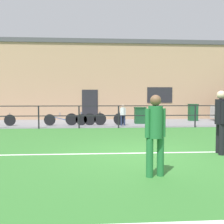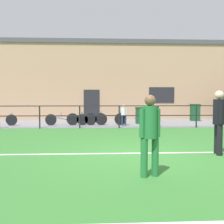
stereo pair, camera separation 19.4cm
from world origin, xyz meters
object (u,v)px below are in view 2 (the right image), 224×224
object	(u,v)px
bicycle_parked_0	(67,119)
trash_bin_1	(195,112)
player_goalkeeper	(219,118)
spectator_child	(124,114)
player_striker	(150,130)
bicycle_parked_3	(87,119)
trash_bin_0	(141,115)
bicycle_parked_1	(106,119)

from	to	relation	value
bicycle_parked_0	trash_bin_1	size ratio (longest dim) A/B	2.12
player_goalkeeper	spectator_child	bearing A→B (deg)	-154.82
player_striker	bicycle_parked_3	bearing A→B (deg)	84.88
spectator_child	trash_bin_1	world-z (taller)	spectator_child
player_goalkeeper	trash_bin_1	distance (m)	10.21
bicycle_parked_0	trash_bin_1	xyz separation A→B (m)	(8.10, 2.36, 0.23)
player_goalkeeper	bicycle_parked_0	xyz separation A→B (m)	(-5.03, 7.37, -0.64)
player_striker	player_goalkeeper	bearing A→B (deg)	24.04
bicycle_parked_3	trash_bin_0	xyz separation A→B (m)	(3.16, 0.77, 0.14)
spectator_child	bicycle_parked_3	size ratio (longest dim) A/B	0.51
spectator_child	trash_bin_1	bearing A→B (deg)	-160.35
player_striker	trash_bin_0	bearing A→B (deg)	66.13
bicycle_parked_0	player_goalkeeper	bearing A→B (deg)	-55.68
player_striker	bicycle_parked_0	size ratio (longest dim) A/B	0.68
spectator_child	bicycle_parked_1	distance (m)	1.07
bicycle_parked_1	trash_bin_1	size ratio (longest dim) A/B	2.10
bicycle_parked_0	trash_bin_0	xyz separation A→B (m)	(4.27, 0.77, 0.16)
spectator_child	bicycle_parked_0	distance (m)	3.17
player_striker	bicycle_parked_0	distance (m)	9.65
player_striker	bicycle_parked_3	distance (m)	9.38
spectator_child	bicycle_parked_0	size ratio (longest dim) A/B	0.49
spectator_child	trash_bin_0	distance (m)	1.53
bicycle_parked_1	trash_bin_1	bearing A→B (deg)	21.60
bicycle_parked_0	trash_bin_0	bearing A→B (deg)	10.24
spectator_child	bicycle_parked_3	bearing A→B (deg)	-15.08
bicycle_parked_1	trash_bin_0	xyz separation A→B (m)	(2.12, 0.77, 0.14)
bicycle_parked_1	trash_bin_1	world-z (taller)	trash_bin_1
bicycle_parked_1	trash_bin_0	bearing A→B (deg)	19.98
player_goalkeeper	bicycle_parked_0	size ratio (longest dim) A/B	0.74
player_goalkeeper	bicycle_parked_0	distance (m)	8.95
player_goalkeeper	spectator_child	xyz separation A→B (m)	(-1.89, 7.12, -0.32)
bicycle_parked_3	trash_bin_1	distance (m)	7.38
player_striker	trash_bin_1	xyz separation A→B (m)	(5.32, 11.58, -0.33)
player_striker	trash_bin_0	xyz separation A→B (m)	(1.49, 9.99, -0.40)
player_striker	spectator_child	bearing A→B (deg)	72.31
bicycle_parked_1	spectator_child	bearing A→B (deg)	-14.07
bicycle_parked_0	trash_bin_0	world-z (taller)	trash_bin_0
player_goalkeeper	bicycle_parked_1	size ratio (longest dim) A/B	0.75
player_goalkeeper	trash_bin_0	xyz separation A→B (m)	(-0.76, 8.14, -0.48)
bicycle_parked_0	bicycle_parked_3	world-z (taller)	bicycle_parked_3
trash_bin_0	bicycle_parked_0	bearing A→B (deg)	-169.76
player_goalkeeper	bicycle_parked_0	bearing A→B (deg)	-135.34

